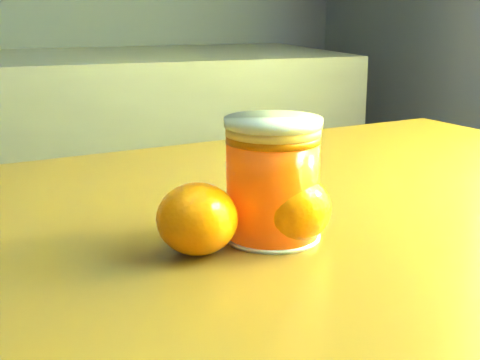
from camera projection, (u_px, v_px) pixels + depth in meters
name	position (u px, v px, depth m)	size (l,w,h in m)	color
table	(289.00, 315.00, 0.69)	(1.21, 0.94, 0.82)	brown
juice_glass	(273.00, 180.00, 0.60)	(0.09, 0.09, 0.11)	#FF4B05
orange_front	(197.00, 219.00, 0.57)	(0.07, 0.07, 0.06)	orange
orange_back	(291.00, 208.00, 0.60)	(0.07, 0.07, 0.06)	orange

